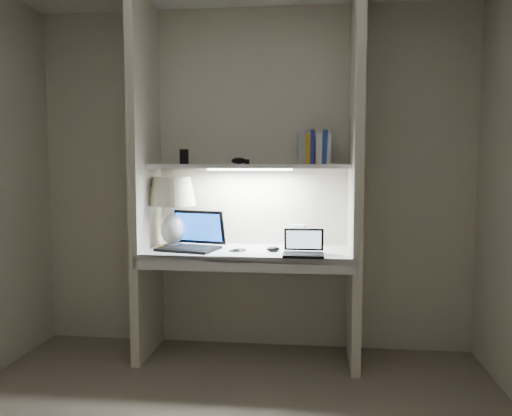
# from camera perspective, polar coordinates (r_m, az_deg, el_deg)

# --- Properties ---
(back_wall) EXTENTS (3.20, 0.01, 2.50)m
(back_wall) POSITION_cam_1_polar(r_m,az_deg,el_deg) (3.71, -0.37, 3.25)
(back_wall) COLOR beige
(back_wall) RESTS_ON floor
(alcove_panel_left) EXTENTS (0.06, 0.55, 2.50)m
(alcove_panel_left) POSITION_cam_1_polar(r_m,az_deg,el_deg) (3.61, -12.52, 3.09)
(alcove_panel_left) COLOR beige
(alcove_panel_left) RESTS_ON floor
(alcove_panel_right) EXTENTS (0.06, 0.55, 2.50)m
(alcove_panel_right) POSITION_cam_1_polar(r_m,az_deg,el_deg) (3.42, 11.31, 3.02)
(alcove_panel_right) COLOR beige
(alcove_panel_right) RESTS_ON floor
(desk) EXTENTS (1.40, 0.55, 0.04)m
(desk) POSITION_cam_1_polar(r_m,az_deg,el_deg) (3.49, -0.92, -5.12)
(desk) COLOR white
(desk) RESTS_ON alcove_panel_left
(desk_apron) EXTENTS (1.46, 0.03, 0.10)m
(desk_apron) POSITION_cam_1_polar(r_m,az_deg,el_deg) (3.24, -1.52, -6.43)
(desk_apron) COLOR silver
(desk_apron) RESTS_ON desk
(shelf) EXTENTS (1.40, 0.36, 0.03)m
(shelf) POSITION_cam_1_polar(r_m,az_deg,el_deg) (3.53, -0.73, 4.79)
(shelf) COLOR silver
(shelf) RESTS_ON back_wall
(strip_light) EXTENTS (0.60, 0.04, 0.02)m
(strip_light) POSITION_cam_1_polar(r_m,az_deg,el_deg) (3.53, -0.73, 4.43)
(strip_light) COLOR white
(strip_light) RESTS_ON shelf
(table_lamp) EXTENTS (0.34, 0.34, 0.50)m
(table_lamp) POSITION_cam_1_polar(r_m,az_deg,el_deg) (3.64, -9.56, 0.94)
(table_lamp) COLOR white
(table_lamp) RESTS_ON desk
(laptop_main) EXTENTS (0.46, 0.42, 0.26)m
(laptop_main) POSITION_cam_1_polar(r_m,az_deg,el_deg) (3.56, -7.28, -3.68)
(laptop_main) COLOR black
(laptop_main) RESTS_ON desk
(laptop_netbook) EXTENTS (0.26, 0.23, 0.17)m
(laptop_netbook) POSITION_cam_1_polar(r_m,az_deg,el_deg) (3.28, 5.45, -4.71)
(laptop_netbook) COLOR black
(laptop_netbook) RESTS_ON desk
(speaker) EXTENTS (0.14, 0.12, 0.16)m
(speaker) POSITION_cam_1_polar(r_m,az_deg,el_deg) (3.63, 4.85, -3.14)
(speaker) COLOR silver
(speaker) RESTS_ON desk
(mouse) EXTENTS (0.11, 0.09, 0.03)m
(mouse) POSITION_cam_1_polar(r_m,az_deg,el_deg) (3.41, 1.98, -4.72)
(mouse) COLOR black
(mouse) RESTS_ON desk
(cable_coil) EXTENTS (0.10, 0.10, 0.01)m
(cable_coil) POSITION_cam_1_polar(r_m,az_deg,el_deg) (3.44, -1.92, -4.82)
(cable_coil) COLOR black
(cable_coil) RESTS_ON desk
(sticky_note) EXTENTS (0.10, 0.10, 0.00)m
(sticky_note) POSITION_cam_1_polar(r_m,az_deg,el_deg) (3.70, -10.66, -4.30)
(sticky_note) COLOR yellow
(sticky_note) RESTS_ON desk
(book_row) EXTENTS (0.22, 0.16, 0.24)m
(book_row) POSITION_cam_1_polar(r_m,az_deg,el_deg) (3.56, 6.73, 6.80)
(book_row) COLOR white
(book_row) RESTS_ON shelf
(shelf_box) EXTENTS (0.07, 0.06, 0.11)m
(shelf_box) POSITION_cam_1_polar(r_m,az_deg,el_deg) (3.63, -8.22, 5.82)
(shelf_box) COLOR black
(shelf_box) RESTS_ON shelf
(shelf_gadget) EXTENTS (0.13, 0.11, 0.05)m
(shelf_gadget) POSITION_cam_1_polar(r_m,az_deg,el_deg) (3.60, -1.98, 5.42)
(shelf_gadget) COLOR black
(shelf_gadget) RESTS_ON shelf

